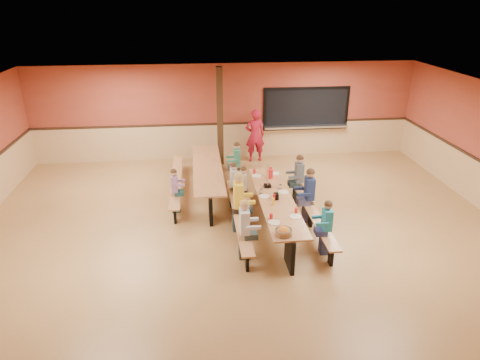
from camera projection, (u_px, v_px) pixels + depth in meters
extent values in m
plane|color=olive|center=(243.00, 234.00, 9.48)|extent=(12.00, 12.00, 0.00)
cube|color=#9C3F2D|center=(225.00, 112.00, 13.45)|extent=(12.00, 0.04, 3.00)
cube|color=#9C3F2D|center=(299.00, 356.00, 4.32)|extent=(12.00, 0.04, 3.00)
cube|color=white|center=(243.00, 100.00, 8.29)|extent=(12.00, 10.00, 0.04)
cube|color=black|center=(306.00, 109.00, 13.66)|extent=(2.60, 0.06, 1.20)
cube|color=silver|center=(306.00, 127.00, 13.81)|extent=(2.70, 0.28, 0.06)
cube|color=#301E10|center=(220.00, 117.00, 12.89)|extent=(0.18, 0.18, 3.00)
cube|color=#AA6F43|center=(276.00, 199.00, 9.46)|extent=(0.75, 3.60, 0.04)
cube|color=black|center=(290.00, 251.00, 8.19)|extent=(0.08, 0.60, 0.70)
cube|color=black|center=(264.00, 186.00, 11.02)|extent=(0.08, 0.60, 0.70)
cube|color=#AA6F43|center=(239.00, 212.00, 9.50)|extent=(0.26, 3.60, 0.04)
cube|color=black|center=(239.00, 221.00, 9.58)|extent=(0.06, 0.18, 0.41)
cube|color=#AA6F43|center=(311.00, 209.00, 9.66)|extent=(0.26, 3.60, 0.04)
cube|color=black|center=(311.00, 218.00, 9.75)|extent=(0.06, 0.18, 0.41)
cube|color=#AA6F43|center=(208.00, 168.00, 11.18)|extent=(0.75, 3.60, 0.04)
cube|color=black|center=(210.00, 207.00, 9.91)|extent=(0.08, 0.60, 0.70)
cube|color=black|center=(206.00, 160.00, 12.75)|extent=(0.08, 0.60, 0.70)
cube|color=#AA6F43|center=(176.00, 179.00, 11.22)|extent=(0.26, 3.60, 0.04)
cube|color=black|center=(177.00, 187.00, 11.31)|extent=(0.06, 0.18, 0.41)
cube|color=#AA6F43|center=(239.00, 177.00, 11.38)|extent=(0.26, 3.60, 0.04)
cube|color=black|center=(239.00, 184.00, 11.47)|extent=(0.06, 0.18, 0.41)
imported|color=#A31228|center=(255.00, 136.00, 13.38)|extent=(0.63, 0.43, 1.68)
cylinder|color=red|center=(270.00, 174.00, 10.47)|extent=(0.16, 0.16, 0.22)
cube|color=black|center=(276.00, 196.00, 9.40)|extent=(0.10, 0.14, 0.13)
cylinder|color=yellow|center=(273.00, 202.00, 9.10)|extent=(0.06, 0.06, 0.17)
cylinder|color=#B2140F|center=(274.00, 198.00, 9.29)|extent=(0.06, 0.06, 0.17)
cube|color=black|center=(267.00, 186.00, 10.01)|extent=(0.16, 0.16, 0.06)
cube|color=#AA6F43|center=(268.00, 175.00, 9.90)|extent=(0.02, 0.09, 0.50)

